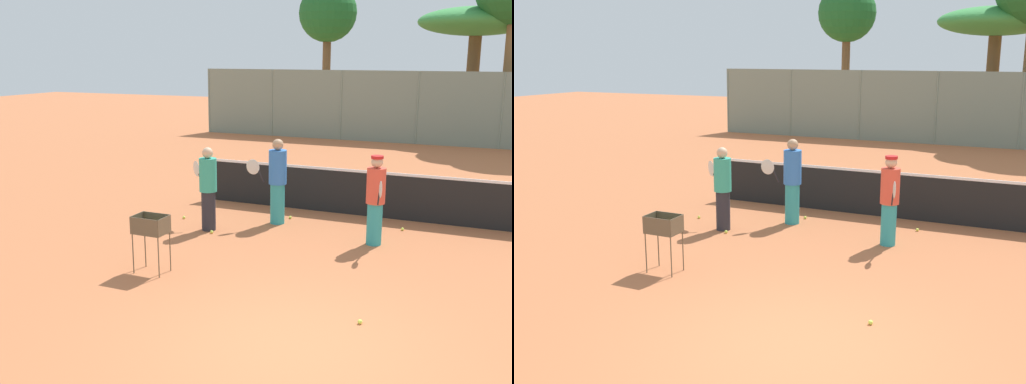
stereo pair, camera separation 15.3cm
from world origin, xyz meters
TOP-DOWN VIEW (x-y plane):
  - ground_plane at (0.00, 0.00)m, footprint 80.00×80.00m
  - tennis_net at (0.00, 6.65)m, footprint 9.63×0.10m
  - back_fence at (0.00, 18.66)m, footprint 22.69×0.08m
  - tree_1 at (0.14, 22.21)m, footprint 5.03×5.03m
  - tree_3 at (-6.75, 22.49)m, footprint 2.82×2.82m
  - player_white_outfit at (-3.53, 4.20)m, footprint 0.81×0.62m
  - player_red_cap at (-0.08, 4.63)m, footprint 0.47×0.88m
  - player_yellow_shirt at (-2.39, 5.27)m, footprint 0.78×0.71m
  - ball_cart at (-3.21, 1.56)m, footprint 0.56×0.41m
  - tennis_ball_0 at (0.57, 1.02)m, footprint 0.07×0.07m
  - tennis_ball_1 at (-3.34, 3.98)m, footprint 0.07×0.07m
  - tennis_ball_2 at (0.26, 5.81)m, footprint 0.07×0.07m
  - tennis_ball_3 at (-4.46, 4.73)m, footprint 0.07×0.07m
  - tennis_ball_4 at (-2.25, 5.72)m, footprint 0.07×0.07m
  - parked_car at (-0.80, 23.59)m, footprint 4.20×1.70m

SIDE VIEW (x-z plane):
  - ground_plane at x=0.00m, z-range 0.00..0.00m
  - tennis_ball_0 at x=0.57m, z-range 0.00..0.07m
  - tennis_ball_1 at x=-3.34m, z-range 0.00..0.07m
  - tennis_ball_2 at x=0.26m, z-range 0.00..0.07m
  - tennis_ball_3 at x=-4.46m, z-range 0.00..0.07m
  - tennis_ball_4 at x=-2.25m, z-range 0.00..0.07m
  - tennis_net at x=0.00m, z-range 0.02..1.09m
  - parked_car at x=-0.80m, z-range -0.14..1.46m
  - ball_cart at x=-3.21m, z-range 0.26..1.27m
  - player_white_outfit at x=-3.53m, z-range 0.02..1.80m
  - player_red_cap at x=-0.08m, z-range 0.03..1.80m
  - player_yellow_shirt at x=-2.39m, z-range 0.03..1.90m
  - back_fence at x=0.00m, z-range 0.00..2.98m
  - tree_1 at x=0.14m, z-range 2.10..7.78m
  - tree_3 at x=-6.75m, z-range 1.99..9.02m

